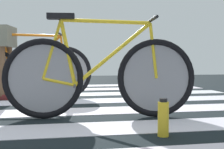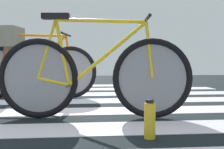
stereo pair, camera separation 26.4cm
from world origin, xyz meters
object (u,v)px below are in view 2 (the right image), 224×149
(bicycle_1_of_2, at_px, (95,75))
(water_bottle, at_px, (150,120))
(bicycle_2_of_2, at_px, (34,70))
(cyclist_2_of_2, at_px, (12,52))

(bicycle_1_of_2, bearing_deg, water_bottle, -59.20)
(bicycle_2_of_2, relative_size, cyclist_2_of_2, 1.74)
(bicycle_2_of_2, bearing_deg, bicycle_1_of_2, -52.94)
(bicycle_1_of_2, relative_size, cyclist_2_of_2, 1.76)
(water_bottle, bearing_deg, cyclist_2_of_2, 121.77)
(bicycle_2_of_2, height_order, cyclist_2_of_2, cyclist_2_of_2)
(cyclist_2_of_2, distance_m, water_bottle, 2.75)
(bicycle_1_of_2, xyz_separation_m, cyclist_2_of_2, (-1.09, 1.59, 0.25))
(bicycle_2_of_2, xyz_separation_m, water_bottle, (1.12, -2.25, -0.26))
(bicycle_2_of_2, bearing_deg, water_bottle, -53.54)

